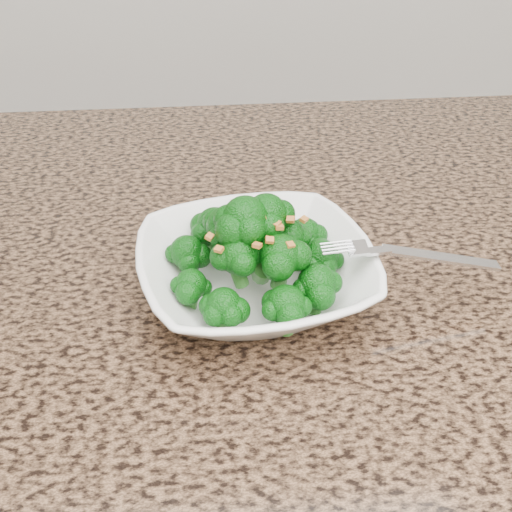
{
  "coord_description": "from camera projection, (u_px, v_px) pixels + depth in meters",
  "views": [
    {
      "loc": [
        -0.01,
        -0.23,
        1.31
      ],
      "look_at": [
        0.03,
        0.29,
        0.95
      ],
      "focal_mm": 45.0,
      "sensor_mm": 36.0,
      "label": 1
    }
  ],
  "objects": [
    {
      "name": "fork",
      "position": [
        383.0,
        251.0,
        0.61
      ],
      "size": [
        0.2,
        0.04,
        0.01
      ],
      "primitive_type": null,
      "rotation": [
        0.0,
        0.0,
        -0.03
      ],
      "color": "silver",
      "rests_on": "bowl"
    },
    {
      "name": "bowl",
      "position": [
        256.0,
        274.0,
        0.64
      ],
      "size": [
        0.27,
        0.27,
        0.06
      ],
      "primitive_type": "imported",
      "rotation": [
        0.0,
        0.0,
        0.16
      ],
      "color": "white",
      "rests_on": "granite_counter"
    },
    {
      "name": "granite_counter",
      "position": [
        224.0,
        302.0,
        0.67
      ],
      "size": [
        1.64,
        1.04,
        0.03
      ],
      "primitive_type": "cube",
      "color": "brown",
      "rests_on": "cabinet"
    },
    {
      "name": "broccoli_pile",
      "position": [
        256.0,
        217.0,
        0.61
      ],
      "size": [
        0.21,
        0.21,
        0.07
      ],
      "primitive_type": null,
      "color": "#09500A",
      "rests_on": "bowl"
    },
    {
      "name": "garlic_topping",
      "position": [
        256.0,
        180.0,
        0.58
      ],
      "size": [
        0.12,
        0.12,
        0.01
      ],
      "primitive_type": null,
      "color": "#BE752E",
      "rests_on": "broccoli_pile"
    }
  ]
}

